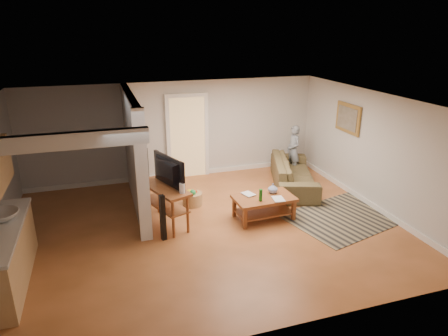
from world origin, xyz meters
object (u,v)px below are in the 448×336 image
Objects in this scene: sofa at (293,186)px; coffee_table at (264,201)px; speaker_right at (146,166)px; toddler at (167,209)px; tv_console at (165,190)px; speaker_left at (163,218)px; toy_basket at (192,198)px; child at (292,174)px.

coffee_table is (-1.36, -1.37, 0.38)m from sofa.
coffee_table is 1.34× the size of speaker_right.
tv_console is at bearing 77.49° from toddler.
toy_basket is (0.87, 1.33, -0.29)m from speaker_left.
coffee_table is at bearing -8.38° from speaker_left.
speaker_right is at bearing -98.28° from child.
tv_console reaches higher than coffee_table.
speaker_left is (-3.51, -1.63, 0.45)m from sofa.
toddler is (-1.85, 1.04, -0.38)m from coffee_table.
tv_console is (-3.35, -1.03, 0.74)m from sofa.
speaker_right reaches higher than coffee_table.
child reaches higher than sofa.
coffee_table is 2.15m from toddler.
speaker_left is 1.61m from toy_basket.
coffee_table is at bearing 149.10° from toddler.
toddler is (-3.21, -0.33, 0.00)m from sofa.
speaker_right is at bearing 73.35° from speaker_left.
speaker_left reaches higher than coffee_table.
speaker_left is at bearing -59.34° from child.
tv_console reaches higher than sofa.
sofa is 2.65× the size of speaker_left.
speaker_left is at bearing 75.65° from toddler.
child is at bearing 16.05° from speaker_right.
toddler is at bearing 58.04° from tv_console.
sofa is 3.58m from tv_console.
child reaches higher than toddler.
toddler is (-3.60, -1.15, 0.00)m from child.
tv_console is at bearing 170.31° from coffee_table.
toy_basket is at bearing 24.68° from tv_console.
sofa is at bearing -175.76° from toddler.
tv_console is at bearing -134.22° from toy_basket.
coffee_table is 2.05m from tv_console.
toy_basket is 0.33× the size of child.
sofa is 3.69m from speaker_right.
sofa is 1.79× the size of child.
speaker_right is 1.10× the size of toddler.
coffee_table is 2.82m from child.
tv_console is 2.32m from speaker_right.
speaker_right is (-2.07, 2.64, 0.09)m from coffee_table.
speaker_right reaches higher than child.
speaker_right is 1.79m from toy_basket.
coffee_table is 2.16m from speaker_left.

